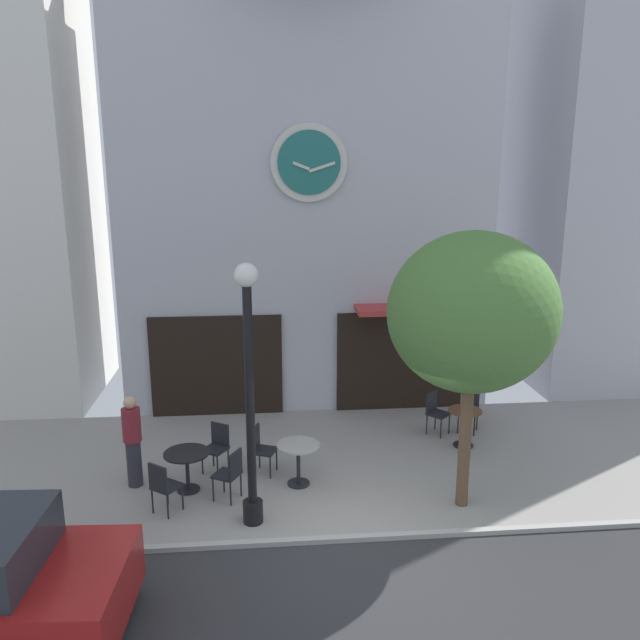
{
  "coord_description": "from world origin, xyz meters",
  "views": [
    {
      "loc": [
        -1.46,
        -8.33,
        5.52
      ],
      "look_at": [
        -0.47,
        2.65,
        2.81
      ],
      "focal_mm": 35.23,
      "sensor_mm": 36.0,
      "label": 1
    }
  ],
  "objects_px": {
    "cafe_chair_by_entrance": "(163,484)",
    "cafe_chair_mid_row": "(217,444)",
    "cafe_chair_facing_street": "(231,471)",
    "cafe_table_center_left": "(187,462)",
    "cafe_chair_under_awning": "(260,446)",
    "pedestrian_maroon": "(133,440)",
    "cafe_table_rightmost": "(465,421)",
    "cafe_chair_left_end": "(469,407)",
    "street_lamp": "(250,397)",
    "street_tree": "(473,313)",
    "cafe_table_leftmost": "(298,455)",
    "cafe_chair_corner": "(435,409)"
  },
  "relations": [
    {
      "from": "cafe_chair_left_end",
      "to": "cafe_chair_mid_row",
      "type": "distance_m",
      "value": 5.39
    },
    {
      "from": "cafe_table_center_left",
      "to": "cafe_table_leftmost",
      "type": "xyz_separation_m",
      "value": [
        1.93,
        0.04,
        0.03
      ]
    },
    {
      "from": "cafe_table_rightmost",
      "to": "cafe_chair_left_end",
      "type": "distance_m",
      "value": 0.82
    },
    {
      "from": "street_lamp",
      "to": "cafe_chair_by_entrance",
      "type": "distance_m",
      "value": 2.18
    },
    {
      "from": "cafe_chair_left_end",
      "to": "pedestrian_maroon",
      "type": "relative_size",
      "value": 0.54
    },
    {
      "from": "street_tree",
      "to": "cafe_chair_by_entrance",
      "type": "height_order",
      "value": "street_tree"
    },
    {
      "from": "street_tree",
      "to": "cafe_table_leftmost",
      "type": "xyz_separation_m",
      "value": [
        -2.68,
        0.92,
        -2.73
      ]
    },
    {
      "from": "street_tree",
      "to": "cafe_chair_under_awning",
      "type": "height_order",
      "value": "street_tree"
    },
    {
      "from": "cafe_chair_by_entrance",
      "to": "cafe_chair_under_awning",
      "type": "distance_m",
      "value": 2.02
    },
    {
      "from": "street_lamp",
      "to": "street_tree",
      "type": "xyz_separation_m",
      "value": [
        3.47,
        0.23,
        1.18
      ]
    },
    {
      "from": "cafe_table_rightmost",
      "to": "pedestrian_maroon",
      "type": "height_order",
      "value": "pedestrian_maroon"
    },
    {
      "from": "cafe_table_rightmost",
      "to": "cafe_chair_by_entrance",
      "type": "height_order",
      "value": "cafe_chair_by_entrance"
    },
    {
      "from": "cafe_chair_corner",
      "to": "cafe_table_rightmost",
      "type": "bearing_deg",
      "value": -58.63
    },
    {
      "from": "cafe_chair_by_entrance",
      "to": "cafe_chair_mid_row",
      "type": "height_order",
      "value": "same"
    },
    {
      "from": "cafe_table_center_left",
      "to": "cafe_chair_mid_row",
      "type": "relative_size",
      "value": 0.88
    },
    {
      "from": "cafe_table_leftmost",
      "to": "cafe_table_rightmost",
      "type": "bearing_deg",
      "value": 20.38
    },
    {
      "from": "street_lamp",
      "to": "street_tree",
      "type": "relative_size",
      "value": 0.91
    },
    {
      "from": "cafe_chair_corner",
      "to": "pedestrian_maroon",
      "type": "distance_m",
      "value": 6.14
    },
    {
      "from": "cafe_table_center_left",
      "to": "pedestrian_maroon",
      "type": "distance_m",
      "value": 1.05
    },
    {
      "from": "cafe_table_center_left",
      "to": "cafe_chair_corner",
      "type": "xyz_separation_m",
      "value": [
        4.94,
        1.99,
        -0.01
      ]
    },
    {
      "from": "cafe_chair_facing_street",
      "to": "cafe_chair_by_entrance",
      "type": "relative_size",
      "value": 1.0
    },
    {
      "from": "cafe_chair_by_entrance",
      "to": "cafe_chair_under_awning",
      "type": "relative_size",
      "value": 1.0
    },
    {
      "from": "cafe_chair_under_awning",
      "to": "pedestrian_maroon",
      "type": "bearing_deg",
      "value": -173.21
    },
    {
      "from": "street_lamp",
      "to": "cafe_table_center_left",
      "type": "bearing_deg",
      "value": 135.97
    },
    {
      "from": "street_tree",
      "to": "cafe_chair_left_end",
      "type": "distance_m",
      "value": 4.17
    },
    {
      "from": "cafe_table_center_left",
      "to": "cafe_table_rightmost",
      "type": "height_order",
      "value": "cafe_table_rightmost"
    },
    {
      "from": "cafe_chair_by_entrance",
      "to": "cafe_chair_mid_row",
      "type": "relative_size",
      "value": 1.0
    },
    {
      "from": "street_lamp",
      "to": "cafe_chair_corner",
      "type": "relative_size",
      "value": 4.63
    },
    {
      "from": "cafe_table_leftmost",
      "to": "street_tree",
      "type": "bearing_deg",
      "value": -18.97
    },
    {
      "from": "street_lamp",
      "to": "cafe_chair_under_awning",
      "type": "bearing_deg",
      "value": 85.9
    },
    {
      "from": "cafe_table_center_left",
      "to": "cafe_chair_under_awning",
      "type": "height_order",
      "value": "cafe_chair_under_awning"
    },
    {
      "from": "cafe_chair_facing_street",
      "to": "cafe_chair_under_awning",
      "type": "relative_size",
      "value": 1.0
    },
    {
      "from": "cafe_chair_facing_street",
      "to": "cafe_chair_left_end",
      "type": "bearing_deg",
      "value": 26.46
    },
    {
      "from": "cafe_table_leftmost",
      "to": "cafe_chair_corner",
      "type": "distance_m",
      "value": 3.58
    },
    {
      "from": "cafe_table_rightmost",
      "to": "pedestrian_maroon",
      "type": "distance_m",
      "value": 6.4
    },
    {
      "from": "cafe_table_center_left",
      "to": "cafe_table_leftmost",
      "type": "bearing_deg",
      "value": 1.3
    },
    {
      "from": "cafe_chair_facing_street",
      "to": "cafe_chair_under_awning",
      "type": "xyz_separation_m",
      "value": [
        0.49,
        0.93,
        0.0
      ]
    },
    {
      "from": "street_tree",
      "to": "cafe_chair_corner",
      "type": "relative_size",
      "value": 5.09
    },
    {
      "from": "cafe_table_leftmost",
      "to": "cafe_chair_corner",
      "type": "height_order",
      "value": "cafe_chair_corner"
    },
    {
      "from": "cafe_chair_mid_row",
      "to": "cafe_chair_corner",
      "type": "bearing_deg",
      "value": 16.04
    },
    {
      "from": "cafe_table_center_left",
      "to": "cafe_chair_corner",
      "type": "distance_m",
      "value": 5.32
    },
    {
      "from": "cafe_chair_by_entrance",
      "to": "cafe_chair_facing_street",
      "type": "bearing_deg",
      "value": 17.67
    },
    {
      "from": "street_lamp",
      "to": "street_tree",
      "type": "bearing_deg",
      "value": 3.74
    },
    {
      "from": "cafe_table_center_left",
      "to": "cafe_table_leftmost",
      "type": "relative_size",
      "value": 1.03
    },
    {
      "from": "street_tree",
      "to": "cafe_table_rightmost",
      "type": "height_order",
      "value": "street_tree"
    },
    {
      "from": "cafe_chair_under_awning",
      "to": "cafe_chair_facing_street",
      "type": "bearing_deg",
      "value": -117.83
    },
    {
      "from": "cafe_table_leftmost",
      "to": "cafe_chair_under_awning",
      "type": "bearing_deg",
      "value": 143.51
    },
    {
      "from": "street_lamp",
      "to": "cafe_chair_facing_street",
      "type": "height_order",
      "value": "street_lamp"
    },
    {
      "from": "street_tree",
      "to": "cafe_table_leftmost",
      "type": "bearing_deg",
      "value": 161.03
    },
    {
      "from": "street_tree",
      "to": "cafe_chair_under_awning",
      "type": "bearing_deg",
      "value": 157.07
    }
  ]
}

